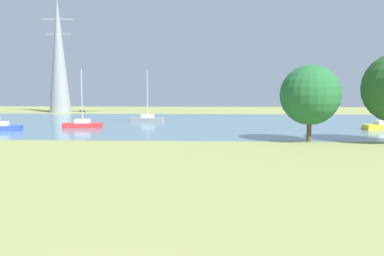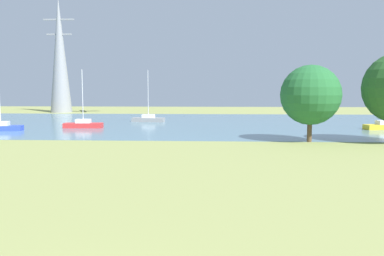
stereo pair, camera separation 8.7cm
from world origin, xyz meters
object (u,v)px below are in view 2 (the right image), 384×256
(sailboat_blue, at_px, (1,127))
(tree_east_near, at_px, (310,95))
(electricity_pylon, at_px, (60,55))
(sailboat_yellow, at_px, (384,126))
(sailboat_red, at_px, (83,124))
(sailboat_gray, at_px, (148,119))

(sailboat_blue, bearing_deg, tree_east_near, -13.13)
(sailboat_blue, xyz_separation_m, electricity_pylon, (-6.92, 36.75, 11.53))
(tree_east_near, bearing_deg, sailboat_yellow, 45.11)
(sailboat_yellow, height_order, electricity_pylon, electricity_pylon)
(sailboat_red, bearing_deg, sailboat_blue, -154.71)
(electricity_pylon, bearing_deg, tree_east_near, -47.58)
(sailboat_red, distance_m, sailboat_gray, 11.63)
(sailboat_gray, distance_m, sailboat_blue, 20.39)
(tree_east_near, distance_m, electricity_pylon, 60.97)
(sailboat_blue, height_order, tree_east_near, tree_east_near)
(sailboat_blue, xyz_separation_m, sailboat_yellow, (45.69, 3.95, 0.01))
(sailboat_gray, xyz_separation_m, electricity_pylon, (-22.20, 23.25, 11.51))
(sailboat_blue, bearing_deg, sailboat_yellow, 4.94)
(sailboat_blue, relative_size, sailboat_yellow, 0.88)
(tree_east_near, bearing_deg, sailboat_gray, 131.00)
(sailboat_red, xyz_separation_m, sailboat_gray, (6.75, 9.48, 0.00))
(sailboat_blue, distance_m, electricity_pylon, 39.14)
(sailboat_red, relative_size, tree_east_near, 1.02)
(sailboat_blue, distance_m, sailboat_yellow, 45.86)
(sailboat_gray, xyz_separation_m, sailboat_yellow, (30.42, -9.56, -0.02))
(sailboat_red, distance_m, sailboat_blue, 9.43)
(sailboat_blue, height_order, sailboat_yellow, sailboat_yellow)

